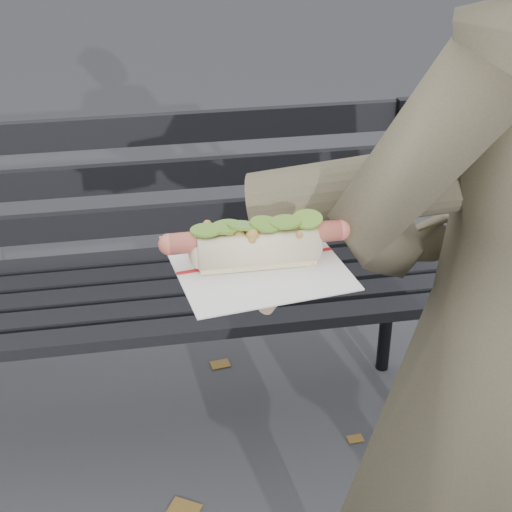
{
  "coord_description": "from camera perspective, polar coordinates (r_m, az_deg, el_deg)",
  "views": [
    {
      "loc": [
        -0.05,
        -0.76,
        1.54
      ],
      "look_at": [
        0.09,
        0.02,
        1.09
      ],
      "focal_mm": 55.0,
      "sensor_mm": 36.0,
      "label": 1
    }
  ],
  "objects": [
    {
      "name": "held_hotdog",
      "position": [
        0.99,
        10.37,
        4.19
      ],
      "size": [
        0.63,
        0.3,
        0.2
      ],
      "color": "#4A4631"
    },
    {
      "name": "person",
      "position": [
        1.22,
        17.95,
        -6.54
      ],
      "size": [
        0.7,
        0.54,
        1.71
      ],
      "primitive_type": "imported",
      "rotation": [
        0.0,
        0.0,
        3.38
      ],
      "color": "#4A4631",
      "rests_on": "ground"
    },
    {
      "name": "park_bench",
      "position": [
        2.07,
        -7.2,
        -0.23
      ],
      "size": [
        1.5,
        0.44,
        0.88
      ],
      "color": "black",
      "rests_on": "ground"
    }
  ]
}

